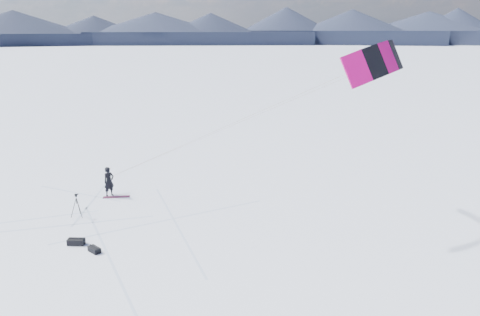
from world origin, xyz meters
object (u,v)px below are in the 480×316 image
Objects in this scene: snowkiter at (110,196)px; tripod at (77,202)px; gear_bag_a at (76,242)px; gear_bag_b at (94,249)px; snowboard at (117,197)px.

tripod reaches higher than snowkiter.
gear_bag_b is at bearing -32.63° from gear_bag_a.
snowboard is at bearing 138.08° from gear_bag_b.
snowkiter is at bearing 94.04° from gear_bag_a.
snowkiter is 2.60× the size of gear_bag_b.
tripod is (0.96, -3.42, 0.88)m from snowkiter.
tripod is 1.87× the size of gear_bag_b.
gear_bag_b is (4.51, -6.07, 0.11)m from snowboard.
snowboard is 1.21× the size of tripod.
tripod is at bearing -121.33° from snowboard.
snowkiter is 1.15× the size of snowboard.
snowboard is (0.55, 0.01, 0.02)m from snowkiter.
snowkiter is 7.00m from gear_bag_a.
tripod is at bearing 158.68° from gear_bag_b.
gear_bag_b is (4.11, -2.64, -0.75)m from tripod.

